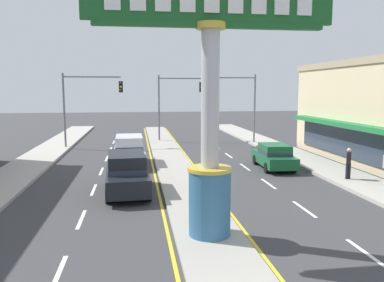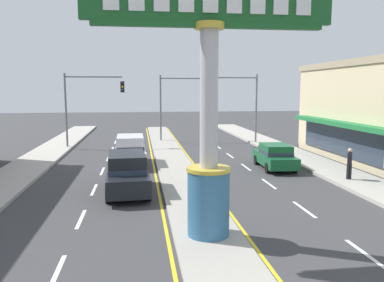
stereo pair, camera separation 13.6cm
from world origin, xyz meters
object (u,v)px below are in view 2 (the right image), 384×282
Objects in this scene: traffic_light_left_side at (87,97)px; suv_far_right_lane at (127,173)px; suv_near_left_lane at (130,150)px; traffic_light_median_far at (177,97)px; district_sign at (209,116)px; pedestrian_far_side at (350,162)px; traffic_light_right_side at (237,97)px; sedan_near_right_lane at (275,156)px.

suv_far_right_lane is (3.58, -14.78, -3.26)m from traffic_light_left_side.
traffic_light_left_side reaches higher than suv_near_left_lane.
traffic_light_median_far is at bearing 69.99° from suv_near_left_lane.
district_sign is 1.30× the size of traffic_light_left_side.
suv_near_left_lane is at bearing -65.38° from traffic_light_left_side.
traffic_light_right_side is at bearing 98.97° from pedestrian_far_side.
pedestrian_far_side is at bearing -56.87° from sedan_near_right_lane.
sedan_near_right_lane is (4.79, -13.64, -3.41)m from traffic_light_median_far.
district_sign is 1.84× the size of sedan_near_right_lane.
suv_far_right_lane is at bearing -120.92° from traffic_light_right_side.
suv_near_left_lane is (-9.18, -8.36, -3.26)m from traffic_light_right_side.
traffic_light_right_side is 15.27m from pedestrian_far_side.
traffic_light_median_far is (1.30, 24.33, 0.16)m from district_sign.
district_sign reaches higher than traffic_light_median_far.
suv_far_right_lane is (-4.10, -18.21, -3.21)m from traffic_light_median_far.
district_sign reaches higher than suv_near_left_lane.
suv_far_right_lane is at bearing -76.38° from traffic_light_left_side.
sedan_near_right_lane is 2.66× the size of pedestrian_far_side.
suv_near_left_lane is 2.82× the size of pedestrian_far_side.
district_sign is 1.30× the size of traffic_light_median_far.
district_sign is at bearing -142.51° from pedestrian_far_side.
district_sign is at bearing -73.03° from traffic_light_left_side.
sedan_near_right_lane is 4.80m from pedestrian_far_side.
pedestrian_far_side is at bearing 2.79° from suv_far_right_lane.
pedestrian_far_side reaches higher than sedan_near_right_lane.
traffic_light_right_side is at bearing 59.08° from suv_far_right_lane.
district_sign is at bearing -106.57° from traffic_light_right_side.
traffic_light_median_far is 19.39m from pedestrian_far_side.
traffic_light_right_side reaches higher than suv_far_right_lane.
traffic_light_left_side reaches higher than pedestrian_far_side.
district_sign is 13.72m from suv_near_left_lane.
traffic_light_right_side is 1.41× the size of sedan_near_right_lane.
traffic_light_right_side is 1.32× the size of suv_far_right_lane.
suv_near_left_lane reaches higher than pedestrian_far_side.
traffic_light_left_side is at bearing 136.70° from pedestrian_far_side.
district_sign is 1.72× the size of suv_far_right_lane.
traffic_light_right_side is (6.38, 21.45, 0.22)m from district_sign.
sedan_near_right_lane is at bearing 27.23° from suv_far_right_lane.
traffic_light_right_side is at bearing 42.34° from suv_near_left_lane.
suv_near_left_lane is at bearing 102.06° from district_sign.
suv_far_right_lane is (-8.89, -4.57, 0.20)m from sedan_near_right_lane.
district_sign is 22.38m from traffic_light_right_side.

